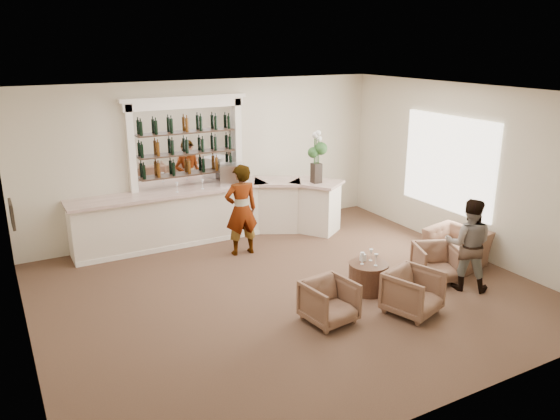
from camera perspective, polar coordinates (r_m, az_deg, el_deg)
The scene contains 19 objects.
ground at distance 9.34m, azimuth 0.93°, elevation -8.51°, with size 8.00×8.00×0.00m, color brown.
room_shell at distance 9.27m, azimuth -0.31°, elevation 6.56°, with size 8.04×7.02×3.32m.
bar_counter at distance 11.59m, azimuth -7.10°, elevation -0.37°, with size 5.72×1.80×1.14m.
back_bar_alcove at distance 11.51m, azimuth -9.71°, elevation 6.87°, with size 2.64×0.25×3.00m.
cocktail_table at distance 9.39m, azimuth 9.20°, elevation -6.94°, with size 0.66×0.66×0.50m, color #4A3020.
sommelier at distance 10.65m, azimuth -4.08°, elevation 0.01°, with size 0.66×0.43×1.82m, color gray.
guest at distance 9.69m, azimuth 19.08°, elevation -3.42°, with size 0.77×0.60×1.59m, color gray.
armchair_left at distance 8.31m, azimuth 5.17°, elevation -9.53°, with size 0.70×0.72×0.65m, color brown.
armchair_center at distance 8.76m, azimuth 13.72°, elevation -8.35°, with size 0.75×0.77×0.70m, color brown.
armchair_right at distance 10.03m, azimuth 15.98°, elevation -5.30°, with size 0.70×0.72×0.65m, color brown.
armchair_far at distance 10.87m, azimuth 18.01°, elevation -3.69°, with size 1.02×0.89×0.67m, color brown.
espresso_machine at distance 11.60m, azimuth -5.03°, elevation 3.74°, with size 0.50×0.42×0.44m, color silver.
flower_vase at distance 11.64m, azimuth 3.85°, elevation 5.89°, with size 0.30×0.30×1.12m.
wine_glass_bar_left at distance 11.34m, azimuth -8.12°, elevation 2.71°, with size 0.07×0.07×0.21m, color white, non-canonical shape.
wine_glass_bar_right at distance 11.17m, azimuth -10.71°, elevation 2.36°, with size 0.07×0.07×0.21m, color white, non-canonical shape.
wine_glass_tbl_a at distance 9.20m, azimuth 8.59°, elevation -5.02°, with size 0.07×0.07×0.21m, color white, non-canonical shape.
wine_glass_tbl_b at distance 9.36m, azimuth 9.49°, elevation -4.66°, with size 0.07×0.07×0.21m, color white, non-canonical shape.
wine_glass_tbl_c at distance 9.18m, azimuth 10.00°, elevation -5.15°, with size 0.07×0.07×0.21m, color white, non-canonical shape.
napkin_holder at distance 9.35m, azimuth 8.67°, elevation -4.93°, with size 0.08×0.08×0.12m, color white.
Camera 1 is at (-4.17, -7.30, 4.07)m, focal length 35.00 mm.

